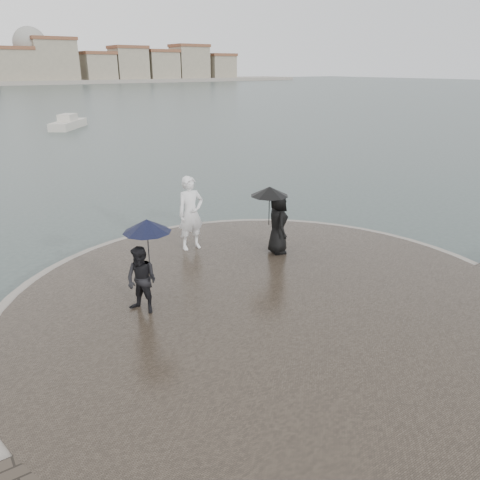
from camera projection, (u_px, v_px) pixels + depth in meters
ground at (398, 398)px, 8.10m from camera, size 400.00×400.00×0.00m
kerb_ring at (272, 309)px, 10.74m from camera, size 12.50×12.50×0.32m
quay_tip at (272, 308)px, 10.73m from camera, size 11.90×11.90×0.36m
statue at (191, 213)px, 13.40m from camera, size 0.81×0.56×2.15m
visitor_left at (143, 263)px, 9.90m from camera, size 1.19×1.07×2.04m
visitor_right at (276, 215)px, 13.07m from camera, size 1.21×1.13×1.95m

